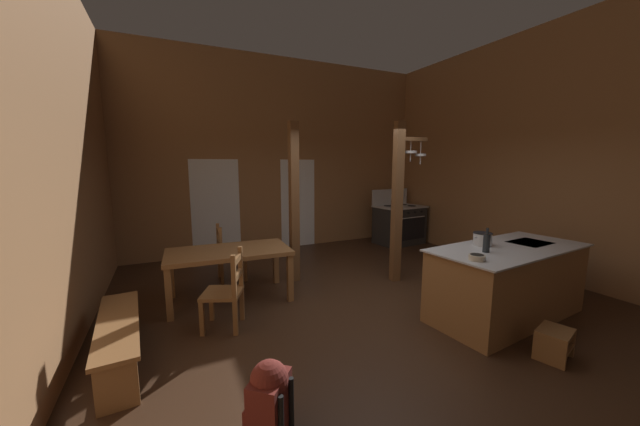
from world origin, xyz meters
TOP-DOWN VIEW (x-y plane):
  - ground_plane at (0.00, 0.00)m, footprint 7.61×8.19m
  - wall_back at (0.00, 3.77)m, footprint 7.61×0.14m
  - wall_left at (-3.48, 0.00)m, footprint 0.14×8.19m
  - wall_right at (3.48, 0.00)m, footprint 0.14×8.19m
  - glazed_door_back_left at (-1.53, 3.69)m, footprint 1.00×0.01m
  - glazed_panel_back_right at (0.34, 3.69)m, footprint 0.84×0.01m
  - kitchen_island at (1.41, -0.87)m, footprint 2.24×1.15m
  - stove_range at (2.69, 2.88)m, footprint 1.21×0.91m
  - support_post_with_pot_rack at (0.98, 0.80)m, footprint 0.58×0.23m
  - support_post_center at (-0.57, 1.53)m, footprint 0.14×0.14m
  - step_stool at (0.99, -1.71)m, footprint 0.42×0.37m
  - dining_table at (-1.71, 1.18)m, footprint 1.74×0.98m
  - ladderback_chair_near_window at (-1.58, 2.02)m, footprint 0.46×0.46m
  - ladderback_chair_by_post at (-1.89, 0.35)m, footprint 0.58×0.58m
  - bench_along_left_wall at (-2.98, 0.06)m, footprint 0.48×1.59m
  - backpack at (-1.90, -1.45)m, footprint 0.39×0.39m
  - stockpot_on_counter at (1.16, -0.67)m, footprint 0.30×0.23m
  - mixing_bowl_on_counter at (0.54, -1.10)m, footprint 0.17×0.17m
  - bottle_tall_on_counter at (0.92, -0.92)m, footprint 0.08×0.08m

SIDE VIEW (x-z plane):
  - ground_plane at x=0.00m, z-range -0.10..0.00m
  - step_stool at x=0.99m, z-range 0.03..0.33m
  - bench_along_left_wall at x=-2.98m, z-range 0.09..0.53m
  - backpack at x=-1.90m, z-range 0.02..0.61m
  - ladderback_chair_near_window at x=-1.58m, z-range -0.02..0.93m
  - ladderback_chair_by_post at x=-1.89m, z-range -0.02..0.93m
  - kitchen_island at x=1.41m, z-range 0.00..0.92m
  - stove_range at x=2.69m, z-range -0.18..1.14m
  - dining_table at x=-1.71m, z-range 0.28..1.02m
  - mixing_bowl_on_counter at x=0.54m, z-range 0.92..0.98m
  - stockpot_on_counter at x=1.16m, z-range 0.92..1.09m
  - glazed_door_back_left at x=-1.53m, z-range 0.00..2.05m
  - glazed_panel_back_right at x=0.34m, z-range 0.00..2.05m
  - bottle_tall_on_counter at x=0.92m, z-range 0.89..1.18m
  - support_post_center at x=-0.57m, z-range 0.00..2.62m
  - support_post_with_pot_rack at x=0.98m, z-range 0.09..2.71m
  - wall_back at x=0.00m, z-range 0.00..4.27m
  - wall_left at x=-3.48m, z-range 0.00..4.27m
  - wall_right at x=3.48m, z-range 0.00..4.27m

